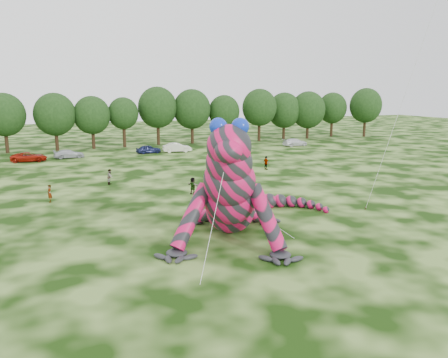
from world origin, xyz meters
TOP-DOWN VIEW (x-y plane):
  - ground at (0.00, 0.00)m, footprint 240.00×240.00m
  - inflatable_gecko at (1.35, 7.68)m, footprint 19.57×20.93m
  - flying_kite at (16.64, 5.50)m, footprint 3.73×3.82m
  - tree_6 at (-17.56, 56.68)m, footprint 6.52×5.86m
  - tree_7 at (-10.08, 56.80)m, footprint 6.68×6.01m
  - tree_8 at (-4.22, 56.99)m, footprint 6.14×5.53m
  - tree_9 at (1.06, 57.35)m, footprint 5.27×4.74m
  - tree_10 at (7.40, 58.58)m, footprint 7.09×6.38m
  - tree_11 at (13.79, 58.20)m, footprint 7.01×6.31m
  - tree_12 at (20.01, 57.74)m, footprint 5.99×5.39m
  - tree_13 at (27.13, 57.13)m, footprint 6.83×6.15m
  - tree_14 at (33.46, 58.72)m, footprint 6.82×6.14m
  - tree_15 at (38.47, 57.77)m, footprint 7.17×6.45m
  - tree_16 at (45.45, 59.37)m, footprint 6.26×5.63m
  - tree_17 at (51.95, 56.66)m, footprint 6.98×6.28m
  - car_2 at (-13.90, 46.07)m, footprint 4.91×2.46m
  - car_3 at (-8.53, 47.48)m, footprint 4.48×2.18m
  - car_4 at (3.46, 48.16)m, footprint 4.04×2.03m
  - car_5 at (8.03, 47.79)m, footprint 4.66×1.98m
  - car_6 at (16.62, 47.39)m, footprint 4.91×2.59m
  - car_7 at (29.86, 47.84)m, footprint 4.82×2.29m
  - spectator_2 at (9.17, 30.93)m, footprint 1.31×1.11m
  - spectator_1 at (-4.98, 26.58)m, footprint 0.89×0.98m
  - spectator_5 at (1.95, 19.07)m, footprint 1.19×1.59m
  - spectator_0 at (-10.97, 20.74)m, footprint 0.43×0.61m
  - spectator_3 at (14.48, 28.47)m, footprint 0.62×1.08m

SIDE VIEW (x-z plane):
  - ground at x=0.00m, z-range 0.00..0.00m
  - car_3 at x=-8.53m, z-range 0.00..1.26m
  - car_6 at x=16.62m, z-range 0.00..1.32m
  - car_4 at x=3.46m, z-range 0.00..1.32m
  - car_2 at x=-13.90m, z-range 0.00..1.34m
  - car_7 at x=29.86m, z-range 0.00..1.36m
  - car_5 at x=8.03m, z-range 0.00..1.50m
  - spectator_0 at x=-10.97m, z-range 0.00..1.60m
  - spectator_1 at x=-4.98m, z-range 0.00..1.65m
  - spectator_5 at x=1.95m, z-range 0.00..1.67m
  - spectator_3 at x=14.48m, z-range 0.00..1.73m
  - spectator_2 at x=9.17m, z-range 0.00..1.76m
  - inflatable_gecko at x=1.35m, z-range 0.00..8.34m
  - tree_9 at x=1.06m, z-range 0.00..8.68m
  - tree_8 at x=-4.22m, z-range 0.00..8.94m
  - tree_12 at x=20.01m, z-range 0.00..8.97m
  - tree_16 at x=45.45m, z-range 0.00..9.37m
  - tree_14 at x=33.46m, z-range 0.00..9.40m
  - tree_7 at x=-10.08m, z-range 0.00..9.48m
  - tree_6 at x=-17.56m, z-range 0.00..9.49m
  - tree_15 at x=38.47m, z-range 0.00..9.63m
  - tree_11 at x=13.79m, z-range 0.00..10.07m
  - tree_13 at x=27.13m, z-range 0.00..10.13m
  - tree_17 at x=51.95m, z-range 0.00..10.30m
  - tree_10 at x=7.40m, z-range 0.00..10.50m
  - flying_kite at x=16.64m, z-range 7.06..25.65m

